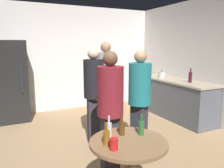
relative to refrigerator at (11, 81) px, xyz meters
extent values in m
cube|color=#9E7C56|center=(1.19, -2.20, -0.95)|extent=(5.20, 5.20, 0.10)
cube|color=silver|center=(1.19, 0.43, 0.45)|extent=(5.32, 0.06, 2.70)
cube|color=silver|center=(3.82, -2.20, 0.45)|extent=(0.06, 5.20, 2.70)
cube|color=black|center=(0.00, 0.00, 0.00)|extent=(0.70, 0.65, 1.80)
cube|color=#262628|center=(0.21, -0.34, 0.09)|extent=(0.03, 0.03, 0.60)
cube|color=#4C515B|center=(3.47, -1.35, -0.47)|extent=(0.60, 2.18, 0.86)
cube|color=tan|center=(3.47, -1.35, -0.02)|extent=(0.64, 2.22, 0.04)
cylinder|color=#B2B2B7|center=(3.42, -0.95, 0.07)|extent=(0.17, 0.17, 0.14)
sphere|color=black|center=(3.42, -0.95, 0.16)|extent=(0.04, 0.04, 0.04)
cone|color=#B2B2B7|center=(3.54, -0.95, 0.08)|extent=(0.09, 0.04, 0.06)
cylinder|color=#3F141E|center=(3.50, -1.84, 0.11)|extent=(0.08, 0.08, 0.22)
cylinder|color=#3F141E|center=(3.50, -1.84, 0.26)|extent=(0.03, 0.03, 0.09)
cylinder|color=olive|center=(0.98, -3.53, -0.18)|extent=(0.80, 0.80, 0.03)
cylinder|color=#8C5919|center=(0.74, -3.52, -0.09)|extent=(0.06, 0.06, 0.15)
cylinder|color=#8C5919|center=(0.74, -3.52, 0.02)|extent=(0.02, 0.02, 0.08)
cylinder|color=#593314|center=(0.99, -3.36, -0.09)|extent=(0.06, 0.06, 0.15)
cylinder|color=#593314|center=(0.99, -3.36, 0.02)|extent=(0.02, 0.02, 0.08)
cylinder|color=#26662D|center=(1.19, -3.44, -0.09)|extent=(0.06, 0.06, 0.15)
cylinder|color=#26662D|center=(1.19, -3.44, 0.02)|extent=(0.02, 0.02, 0.08)
cylinder|color=silver|center=(0.85, -3.34, -0.09)|extent=(0.06, 0.06, 0.15)
cylinder|color=silver|center=(0.85, -3.34, 0.02)|extent=(0.02, 0.02, 0.08)
cylinder|color=red|center=(0.76, -3.63, -0.11)|extent=(0.08, 0.08, 0.11)
cube|color=#2D2D38|center=(1.08, -2.88, -0.50)|extent=(0.24, 0.19, 0.80)
cylinder|color=maroon|center=(1.08, -2.88, 0.22)|extent=(0.37, 0.37, 0.64)
sphere|color=brown|center=(1.08, -2.88, 0.63)|extent=(0.19, 0.19, 0.19)
cube|color=#2D2D38|center=(1.71, -1.36, -0.47)|extent=(0.27, 0.25, 0.87)
cylinder|color=gray|center=(1.71, -1.36, 0.31)|extent=(0.45, 0.45, 0.69)
sphere|color=#8C6647|center=(1.71, -1.36, 0.76)|extent=(0.21, 0.21, 0.21)
cube|color=#2D2D38|center=(1.72, -2.58, -0.50)|extent=(0.24, 0.27, 0.80)
cylinder|color=#1E727A|center=(1.72, -2.58, 0.22)|extent=(0.45, 0.45, 0.63)
sphere|color=tan|center=(1.72, -2.58, 0.63)|extent=(0.19, 0.19, 0.19)
cube|color=#2D2D38|center=(1.24, -1.91, -0.49)|extent=(0.24, 0.20, 0.82)
cylinder|color=black|center=(1.24, -1.91, 0.24)|extent=(0.38, 0.38, 0.65)
sphere|color=#D8AD8C|center=(1.24, -1.91, 0.66)|extent=(0.19, 0.19, 0.19)
camera|label=1|loc=(-0.10, -5.37, 0.80)|focal=35.63mm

